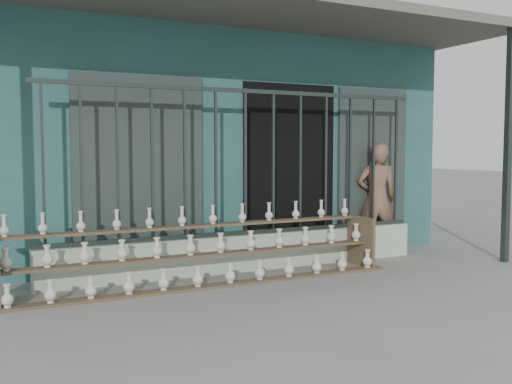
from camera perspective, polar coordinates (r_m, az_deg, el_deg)
name	(u,v)px	position (r m, az deg, el deg)	size (l,w,h in m)	color
ground	(298,294)	(6.07, 4.23, -10.10)	(60.00, 60.00, 0.00)	slate
workshop_building	(172,143)	(9.77, -8.38, 4.90)	(7.40, 6.60, 3.21)	#275352
parapet_wall	(245,252)	(7.15, -1.06, -6.05)	(5.00, 0.20, 0.45)	#AEBFA4
security_fence	(245,162)	(7.03, -1.08, 3.00)	(5.00, 0.04, 1.80)	#283330
shelf_rack	(206,251)	(6.48, -5.02, -5.91)	(4.50, 0.68, 0.85)	brown
elderly_woman	(377,198)	(8.48, 12.00, -0.61)	(0.58, 0.38, 1.59)	brown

